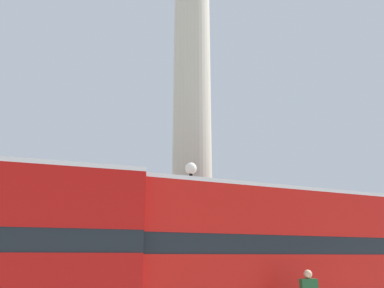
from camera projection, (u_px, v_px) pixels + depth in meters
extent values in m
cube|color=#ADA593|center=(192.00, 264.00, 17.85)|extent=(3.66, 3.66, 1.15)
cube|color=#ADA593|center=(192.00, 240.00, 18.18)|extent=(2.24, 2.24, 1.15)
cylinder|color=#ADA593|center=(192.00, 53.00, 21.13)|extent=(2.04, 2.04, 19.27)
cube|color=#B7140F|center=(287.00, 281.00, 12.26)|extent=(11.10, 3.10, 1.65)
cube|color=black|center=(284.00, 246.00, 12.58)|extent=(11.10, 3.05, 0.55)
cube|color=#B7140F|center=(282.00, 216.00, 12.87)|extent=(11.10, 3.10, 1.42)
cube|color=silver|center=(281.00, 194.00, 13.09)|extent=(11.10, 3.10, 0.12)
cube|color=#ADA593|center=(7.00, 270.00, 17.96)|extent=(4.17, 3.18, 2.91)
ellipsoid|color=brown|center=(16.00, 206.00, 18.84)|extent=(2.17, 1.20, 0.98)
cone|color=brown|center=(38.00, 198.00, 19.22)|extent=(1.00, 0.64, 1.03)
cylinder|color=brown|center=(18.00, 188.00, 19.12)|extent=(0.36, 0.36, 0.90)
sphere|color=brown|center=(20.00, 176.00, 19.29)|extent=(0.28, 0.28, 0.28)
cylinder|color=brown|center=(28.00, 228.00, 18.96)|extent=(0.20, 0.20, 1.12)
cylinder|color=brown|center=(27.00, 227.00, 18.46)|extent=(0.20, 0.20, 1.12)
cylinder|color=black|center=(191.00, 241.00, 14.70)|extent=(0.14, 0.14, 5.36)
sphere|color=white|center=(191.00, 168.00, 15.54)|extent=(0.49, 0.49, 0.49)
sphere|color=tan|center=(308.00, 274.00, 10.05)|extent=(0.23, 0.23, 0.23)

